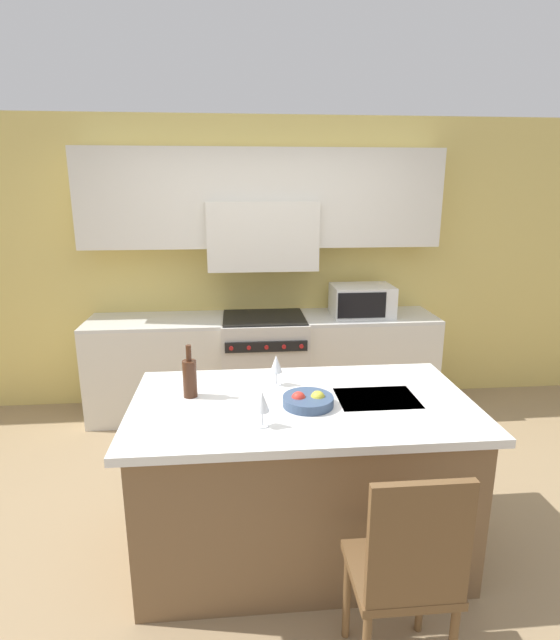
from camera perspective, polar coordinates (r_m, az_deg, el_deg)
ground_plane at (r=3.47m, az=-0.02°, el=-21.69°), size 10.00×10.00×0.00m
back_cabinetry at (r=4.70m, az=-2.13°, el=8.97°), size 10.00×0.46×2.70m
back_counter at (r=4.71m, az=-1.83°, el=-5.09°), size 3.19×0.62×0.92m
range_stove at (r=4.69m, az=-1.81°, el=-5.12°), size 0.77×0.70×0.93m
microwave at (r=4.67m, az=9.33°, el=2.23°), size 0.56×0.41×0.28m
kitchen_island at (r=3.00m, az=2.44°, el=-17.33°), size 1.87×1.05×0.93m
island_chair at (r=2.30m, az=14.34°, el=-25.85°), size 0.42×0.40×1.04m
wine_bottle at (r=2.83m, az=-10.27°, el=-6.45°), size 0.08×0.08×0.30m
wine_glass_near at (r=2.45m, az=-2.06°, el=-9.40°), size 0.07×0.07×0.18m
wine_glass_far at (r=2.95m, az=-0.44°, el=-5.13°), size 0.07×0.07×0.18m
fruit_bowl at (r=2.71m, az=3.23°, el=-9.17°), size 0.27×0.27×0.08m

